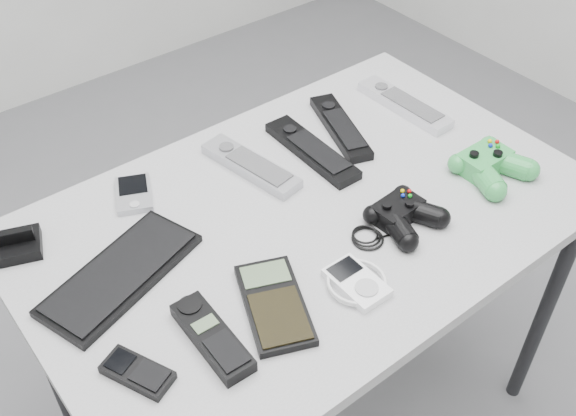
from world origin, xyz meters
TOP-DOWN VIEW (x-y plane):
  - floor at (0.00, 0.00)m, footprint 3.50×3.50m
  - desk at (-0.06, -0.08)m, footprint 1.06×0.68m
  - pda_keyboard at (-0.41, -0.01)m, footprint 0.31×0.21m
  - dock_bracket at (-0.53, 0.16)m, footprint 0.11×0.10m
  - pda at (-0.30, 0.16)m, footprint 0.10×0.12m
  - remote_silver_a at (-0.07, 0.09)m, footprint 0.10×0.24m
  - remote_black_a at (0.16, 0.08)m, footprint 0.13×0.24m
  - remote_black_b at (0.06, 0.05)m, footprint 0.06×0.25m
  - remote_silver_b at (0.33, 0.05)m, footprint 0.06×0.25m
  - mobile_phone at (-0.49, -0.20)m, footprint 0.09×0.12m
  - cordless_handset at (-0.36, -0.22)m, footprint 0.06×0.17m
  - calculator at (-0.25, -0.23)m, footprint 0.16×0.21m
  - mp3_player at (-0.11, -0.27)m, footprint 0.10×0.11m
  - controller_black at (0.06, -0.21)m, footprint 0.23×0.15m
  - controller_green at (0.30, -0.21)m, footprint 0.15×0.16m

SIDE VIEW (x-z plane):
  - floor at x=0.00m, z-range 0.00..0.00m
  - desk at x=-0.06m, z-range 0.29..1.01m
  - pda at x=-0.30m, z-range 0.71..0.73m
  - pda_keyboard at x=-0.41m, z-range 0.71..0.73m
  - mobile_phone at x=-0.49m, z-range 0.71..0.73m
  - calculator at x=-0.25m, z-range 0.71..0.73m
  - mp3_player at x=-0.11m, z-range 0.71..0.73m
  - remote_black_a at x=0.16m, z-range 0.71..0.74m
  - remote_black_b at x=0.06m, z-range 0.71..0.74m
  - remote_silver_b at x=0.33m, z-range 0.71..0.74m
  - remote_silver_a at x=-0.07m, z-range 0.71..0.74m
  - cordless_handset at x=-0.36m, z-range 0.71..0.74m
  - controller_black at x=0.06m, z-range 0.71..0.76m
  - dock_bracket at x=-0.53m, z-range 0.71..0.76m
  - controller_green at x=0.30m, z-range 0.71..0.76m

